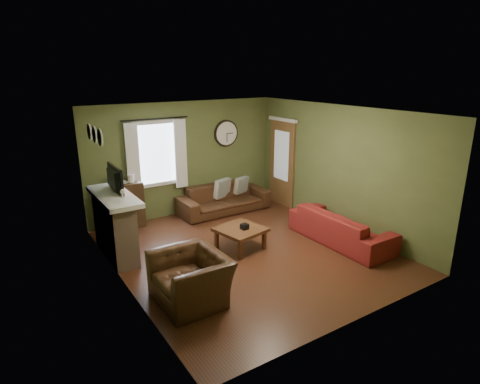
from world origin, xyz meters
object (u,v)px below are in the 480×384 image
sofa_brown (224,199)px  armchair (191,278)px  coffee_table (240,238)px  sofa_red (341,227)px  bookshelf (123,206)px

sofa_brown → armchair: 3.89m
sofa_brown → coffee_table: 2.15m
sofa_red → coffee_table: bearing=66.6°
sofa_brown → coffee_table: size_ratio=2.76×
sofa_red → coffee_table: size_ratio=2.73×
coffee_table → bookshelf: bearing=124.2°
sofa_red → sofa_brown: bearing=20.3°
armchair → sofa_brown: bearing=141.5°
bookshelf → sofa_red: bookshelf is taller
sofa_red → coffee_table: (-1.84, 0.80, -0.10)m
bookshelf → coffee_table: (1.52, -2.24, -0.28)m
sofa_red → armchair: (-3.41, -0.29, 0.04)m
bookshelf → armchair: bearing=-90.9°
bookshelf → sofa_red: 4.53m
sofa_red → coffee_table: 2.01m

